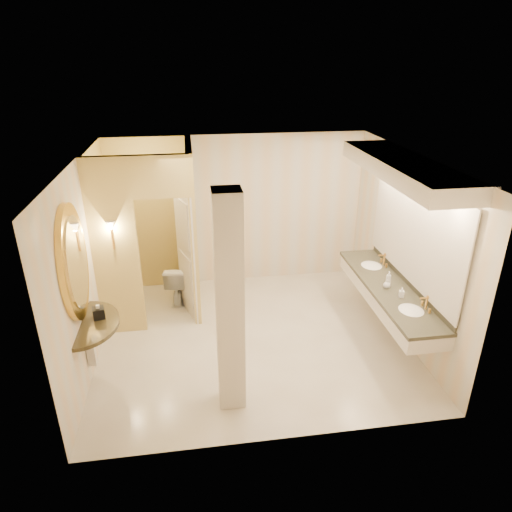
% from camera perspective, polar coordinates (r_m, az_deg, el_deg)
% --- Properties ---
extents(floor, '(4.50, 4.50, 0.00)m').
position_cam_1_polar(floor, '(7.01, -0.36, -10.16)').
color(floor, beige).
rests_on(floor, ground).
extents(ceiling, '(4.50, 4.50, 0.00)m').
position_cam_1_polar(ceiling, '(5.92, -0.43, 11.96)').
color(ceiling, white).
rests_on(ceiling, wall_back).
extents(wall_back, '(4.50, 0.02, 2.70)m').
position_cam_1_polar(wall_back, '(8.19, -2.38, 5.64)').
color(wall_back, beige).
rests_on(wall_back, floor).
extents(wall_front, '(4.50, 0.02, 2.70)m').
position_cam_1_polar(wall_front, '(4.62, 3.18, -10.18)').
color(wall_front, beige).
rests_on(wall_front, floor).
extents(wall_left, '(0.02, 4.00, 2.70)m').
position_cam_1_polar(wall_left, '(6.45, -20.59, -1.25)').
color(wall_left, beige).
rests_on(wall_left, floor).
extents(wall_right, '(0.02, 4.00, 2.70)m').
position_cam_1_polar(wall_right, '(7.00, 18.17, 1.07)').
color(wall_right, beige).
rests_on(wall_right, floor).
extents(toilet_closet, '(1.50, 1.55, 2.70)m').
position_cam_1_polar(toilet_closet, '(7.18, -10.39, 2.82)').
color(toilet_closet, '#F0D47D').
rests_on(toilet_closet, floor).
extents(wall_sconce, '(0.14, 0.14, 0.42)m').
position_cam_1_polar(wall_sconce, '(6.64, -17.66, 3.46)').
color(wall_sconce, gold).
rests_on(wall_sconce, toilet_closet).
extents(vanity, '(0.75, 2.74, 2.09)m').
position_cam_1_polar(vanity, '(6.56, 17.33, 2.30)').
color(vanity, beige).
rests_on(vanity, floor).
extents(console_shelf, '(1.10, 1.10, 2.00)m').
position_cam_1_polar(console_shelf, '(5.88, -21.35, -3.89)').
color(console_shelf, black).
rests_on(console_shelf, floor).
extents(pillar, '(0.31, 0.31, 2.70)m').
position_cam_1_polar(pillar, '(5.15, -3.32, -6.25)').
color(pillar, beige).
rests_on(pillar, floor).
extents(tissue_box, '(0.17, 0.17, 0.14)m').
position_cam_1_polar(tissue_box, '(6.12, -19.08, -6.74)').
color(tissue_box, black).
rests_on(tissue_box, console_shelf).
extents(toilet, '(0.49, 0.73, 0.69)m').
position_cam_1_polar(toilet, '(7.92, -9.65, -3.30)').
color(toilet, white).
rests_on(toilet, floor).
extents(soap_bottle_a, '(0.08, 0.08, 0.14)m').
position_cam_1_polar(soap_bottle_a, '(6.56, 17.74, -4.37)').
color(soap_bottle_a, beige).
rests_on(soap_bottle_a, vanity).
extents(soap_bottle_b, '(0.12, 0.12, 0.13)m').
position_cam_1_polar(soap_bottle_b, '(6.75, 16.04, -3.37)').
color(soap_bottle_b, silver).
rests_on(soap_bottle_b, vanity).
extents(soap_bottle_c, '(0.09, 0.09, 0.20)m').
position_cam_1_polar(soap_bottle_c, '(6.85, 16.24, -2.64)').
color(soap_bottle_c, '#C6B28C').
rests_on(soap_bottle_c, vanity).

